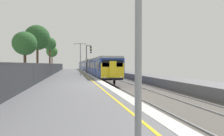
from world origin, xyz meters
The scene contains 10 objects.
ground centered at (2.64, 0.00, -0.61)m, with size 17.40×110.00×1.21m.
commuter_train_at_platform centered at (2.10, 36.67, 1.27)m, with size 2.83×64.43×3.81m.
signal_gantry centered at (0.61, 20.38, 3.31)m, with size 1.10×0.24×5.33m.
speed_limit_sign centered at (0.25, 17.11, 1.71)m, with size 0.59×0.08×2.68m.
platform_lamp_mid centered at (-1.12, 12.94, 2.95)m, with size 2.00×0.20×4.93m.
platform_back_fence centered at (-5.45, 0.00, 0.95)m, with size 0.07×99.00×1.83m.
background_tree_left centered at (-7.59, 31.11, 6.38)m, with size 3.02×3.02×8.08m.
background_tree_centre centered at (-8.30, 9.60, 4.25)m, with size 2.98×2.98×5.84m.
background_tree_right centered at (-7.82, 39.48, 5.17)m, with size 3.13×3.13×6.83m.
background_tree_back centered at (-8.18, 18.67, 6.18)m, with size 4.29×4.29×8.47m.
Camera 1 is at (-2.42, -16.05, 1.74)m, focal length 30.24 mm.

